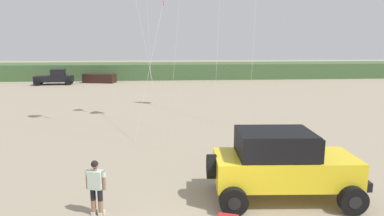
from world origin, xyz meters
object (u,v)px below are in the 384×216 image
Objects in this scene: jeep at (282,163)px; distant_sedan at (100,78)px; person_watching at (96,185)px; distant_pickup at (55,77)px.

distant_sedan is (-12.25, 36.17, -0.60)m from jeep.
person_watching is 0.40× the size of distant_sedan.
distant_pickup is at bearing 108.66° from person_watching.
jeep is 1.17× the size of distant_sedan.
person_watching is at bearing -71.34° from distant_pickup.
distant_pickup is at bearing -146.68° from distant_sedan.
distant_sedan is at bearing 19.16° from distant_pickup.
person_watching is at bearing -65.74° from distant_sedan.
person_watching is 37.32m from distant_sedan.
jeep is 38.55m from distant_pickup.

